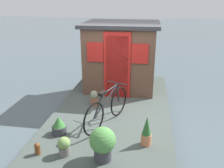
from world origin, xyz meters
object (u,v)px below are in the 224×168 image
at_px(potted_plant_fern, 59,126).
at_px(potted_plant_ivy, 64,146).
at_px(potted_plant_basil, 103,143).
at_px(bicycle, 107,108).
at_px(potted_plant_lavender, 94,98).
at_px(mooring_bollard, 37,148).
at_px(potted_plant_succulent, 147,131).
at_px(houseboat_cabin, 121,55).

height_order(potted_plant_fern, potted_plant_ivy, potted_plant_fern).
bearing_deg(potted_plant_basil, potted_plant_fern, 56.57).
bearing_deg(bicycle, potted_plant_lavender, 29.00).
bearing_deg(potted_plant_lavender, mooring_bollard, 166.18).
bearing_deg(mooring_bollard, potted_plant_lavender, -13.82).
bearing_deg(potted_plant_fern, potted_plant_succulent, -93.81).
xyz_separation_m(potted_plant_succulent, mooring_bollard, (-0.60, 1.90, -0.16)).
bearing_deg(houseboat_cabin, potted_plant_succulent, -164.25).
distance_m(houseboat_cabin, potted_plant_basil, 3.68).
relative_size(potted_plant_fern, mooring_bollard, 1.64).
distance_m(houseboat_cabin, mooring_bollard, 3.90).
distance_m(bicycle, potted_plant_basil, 1.24).
xyz_separation_m(houseboat_cabin, mooring_bollard, (-3.65, 1.04, -0.86)).
xyz_separation_m(houseboat_cabin, potted_plant_succulent, (-3.05, -0.86, -0.70)).
bearing_deg(mooring_bollard, bicycle, -39.39).
height_order(houseboat_cabin, bicycle, houseboat_cabin).
bearing_deg(potted_plant_succulent, bicycle, 52.57).
distance_m(houseboat_cabin, bicycle, 2.46).
bearing_deg(potted_plant_succulent, potted_plant_lavender, 41.05).
bearing_deg(potted_plant_basil, mooring_bollard, 91.66).
bearing_deg(potted_plant_fern, mooring_bollard, 169.44).
bearing_deg(potted_plant_fern, bicycle, -59.03).
relative_size(houseboat_cabin, potted_plant_lavender, 5.49).
distance_m(houseboat_cabin, potted_plant_ivy, 3.73).
distance_m(bicycle, potted_plant_fern, 1.07).
bearing_deg(potted_plant_ivy, mooring_bollard, 97.19).
relative_size(bicycle, potted_plant_lavender, 3.99).
bearing_deg(mooring_bollard, potted_plant_fern, -10.56).
distance_m(potted_plant_basil, mooring_bollard, 1.20).
bearing_deg(potted_plant_ivy, potted_plant_succulent, -69.07).
xyz_separation_m(potted_plant_lavender, potted_plant_ivy, (-2.11, 0.06, -0.02)).
bearing_deg(bicycle, potted_plant_fern, 120.97).
distance_m(potted_plant_succulent, mooring_bollard, 2.00).
height_order(houseboat_cabin, potted_plant_ivy, houseboat_cabin).
height_order(potted_plant_fern, mooring_bollard, potted_plant_fern).
distance_m(houseboat_cabin, potted_plant_succulent, 3.25).
distance_m(potted_plant_ivy, mooring_bollard, 0.49).
relative_size(potted_plant_fern, potted_plant_lavender, 0.93).
xyz_separation_m(bicycle, potted_plant_lavender, (0.91, 0.50, -0.19)).
bearing_deg(mooring_bollard, potted_plant_ivy, -82.81).
bearing_deg(potted_plant_basil, bicycle, 6.42).
xyz_separation_m(bicycle, potted_plant_basil, (-1.23, -0.14, -0.05)).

